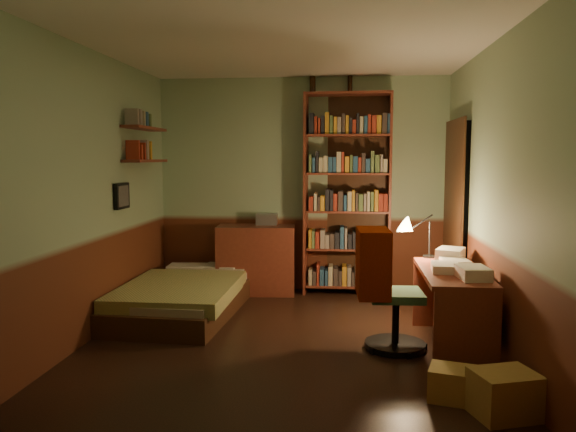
# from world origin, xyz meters

# --- Properties ---
(floor) EXTENTS (3.50, 4.00, 0.02)m
(floor) POSITION_xyz_m (0.00, 0.00, -0.01)
(floor) COLOR black
(floor) RESTS_ON ground
(ceiling) EXTENTS (3.50, 4.00, 0.02)m
(ceiling) POSITION_xyz_m (0.00, 0.00, 2.61)
(ceiling) COLOR silver
(ceiling) RESTS_ON wall_back
(wall_back) EXTENTS (3.50, 0.02, 2.60)m
(wall_back) POSITION_xyz_m (0.00, 2.01, 1.30)
(wall_back) COLOR #8DAC86
(wall_back) RESTS_ON ground
(wall_left) EXTENTS (0.02, 4.00, 2.60)m
(wall_left) POSITION_xyz_m (-1.76, 0.00, 1.30)
(wall_left) COLOR #8DAC86
(wall_left) RESTS_ON ground
(wall_right) EXTENTS (0.02, 4.00, 2.60)m
(wall_right) POSITION_xyz_m (1.76, 0.00, 1.30)
(wall_right) COLOR #8DAC86
(wall_right) RESTS_ON ground
(wall_front) EXTENTS (3.50, 0.02, 2.60)m
(wall_front) POSITION_xyz_m (0.00, -2.01, 1.30)
(wall_front) COLOR #8DAC86
(wall_front) RESTS_ON ground
(doorway) EXTENTS (0.06, 0.90, 2.00)m
(doorway) POSITION_xyz_m (1.72, 1.30, 1.00)
(doorway) COLOR black
(doorway) RESTS_ON ground
(door_trim) EXTENTS (0.02, 0.98, 2.08)m
(door_trim) POSITION_xyz_m (1.69, 1.30, 1.00)
(door_trim) COLOR #3B2213
(door_trim) RESTS_ON ground
(bed) EXTENTS (1.19, 2.05, 0.59)m
(bed) POSITION_xyz_m (-1.16, 0.85, 0.30)
(bed) COLOR olive
(bed) RESTS_ON ground
(dresser) EXTENTS (0.95, 0.52, 0.82)m
(dresser) POSITION_xyz_m (-0.53, 1.76, 0.41)
(dresser) COLOR maroon
(dresser) RESTS_ON ground
(mini_stereo) EXTENTS (0.26, 0.20, 0.14)m
(mini_stereo) POSITION_xyz_m (-0.42, 1.89, 0.89)
(mini_stereo) COLOR #B2B2B7
(mini_stereo) RESTS_ON dresser
(bookshelf) EXTENTS (1.04, 0.36, 2.39)m
(bookshelf) POSITION_xyz_m (0.56, 1.85, 1.20)
(bookshelf) COLOR maroon
(bookshelf) RESTS_ON ground
(bottle_left) EXTENTS (0.08, 0.08, 0.27)m
(bottle_left) POSITION_xyz_m (0.13, 1.96, 2.53)
(bottle_left) COLOR black
(bottle_left) RESTS_ON bookshelf
(bottle_right) EXTENTS (0.06, 0.06, 0.21)m
(bottle_right) POSITION_xyz_m (0.57, 1.96, 2.50)
(bottle_right) COLOR black
(bottle_right) RESTS_ON bookshelf
(desk) EXTENTS (0.54, 1.26, 0.67)m
(desk) POSITION_xyz_m (1.44, -0.02, 0.34)
(desk) COLOR maroon
(desk) RESTS_ON ground
(paper_stack) EXTENTS (0.32, 0.37, 0.12)m
(paper_stack) POSITION_xyz_m (1.50, 0.42, 0.73)
(paper_stack) COLOR silver
(paper_stack) RESTS_ON desk
(desk_lamp) EXTENTS (0.23, 0.23, 0.59)m
(desk_lamp) POSITION_xyz_m (1.34, 0.61, 0.97)
(desk_lamp) COLOR black
(desk_lamp) RESTS_ON desk
(office_chair) EXTENTS (0.56, 0.50, 1.08)m
(office_chair) POSITION_xyz_m (0.96, -0.11, 0.54)
(office_chair) COLOR #366540
(office_chair) RESTS_ON ground
(red_jacket) EXTENTS (0.33, 0.51, 0.57)m
(red_jacket) POSITION_xyz_m (0.69, 0.01, 1.36)
(red_jacket) COLOR #8E1F00
(red_jacket) RESTS_ON office_chair
(wall_shelf_lower) EXTENTS (0.20, 0.90, 0.03)m
(wall_shelf_lower) POSITION_xyz_m (-1.64, 1.10, 1.60)
(wall_shelf_lower) COLOR maroon
(wall_shelf_lower) RESTS_ON wall_left
(wall_shelf_upper) EXTENTS (0.20, 0.90, 0.03)m
(wall_shelf_upper) POSITION_xyz_m (-1.64, 1.10, 1.95)
(wall_shelf_upper) COLOR maroon
(wall_shelf_upper) RESTS_ON wall_left
(framed_picture) EXTENTS (0.04, 0.32, 0.26)m
(framed_picture) POSITION_xyz_m (-1.72, 0.60, 1.25)
(framed_picture) COLOR black
(framed_picture) RESTS_ON wall_left
(cardboard_box_a) EXTENTS (0.46, 0.41, 0.29)m
(cardboard_box_a) POSITION_xyz_m (1.53, -1.33, 0.14)
(cardboard_box_a) COLOR #A48744
(cardboard_box_a) RESTS_ON ground
(cardboard_box_b) EXTENTS (0.37, 0.33, 0.22)m
(cardboard_box_b) POSITION_xyz_m (1.25, -1.11, 0.11)
(cardboard_box_b) COLOR #A48744
(cardboard_box_b) RESTS_ON ground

